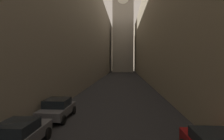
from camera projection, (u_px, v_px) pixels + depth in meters
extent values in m
plane|color=#232326|center=(121.00, 81.00, 44.60)|extent=(264.00, 264.00, 0.00)
cube|color=#756B5B|center=(76.00, 35.00, 46.90)|extent=(11.78, 108.00, 22.03)
cube|color=gray|center=(166.00, 35.00, 45.45)|extent=(10.13, 108.00, 21.83)
cube|color=gray|center=(123.00, 29.00, 84.37)|extent=(8.94, 8.94, 38.26)
cube|color=#4C4C51|center=(18.00, 139.00, 9.12)|extent=(1.66, 4.49, 0.61)
cube|color=black|center=(17.00, 127.00, 9.05)|extent=(1.53, 1.92, 0.53)
cylinder|color=black|center=(19.00, 133.00, 10.71)|extent=(0.22, 0.65, 0.65)
cylinder|color=black|center=(48.00, 133.00, 10.60)|extent=(0.22, 0.65, 0.65)
cube|color=#4C4C51|center=(57.00, 110.00, 14.41)|extent=(1.83, 3.97, 0.61)
cube|color=black|center=(57.00, 103.00, 14.46)|extent=(1.68, 2.01, 0.58)
cylinder|color=black|center=(52.00, 110.00, 15.83)|extent=(0.22, 0.66, 0.66)
cylinder|color=black|center=(74.00, 110.00, 15.71)|extent=(0.22, 0.66, 0.66)
cylinder|color=black|center=(37.00, 120.00, 13.13)|extent=(0.22, 0.66, 0.66)
cylinder|color=black|center=(63.00, 120.00, 13.01)|extent=(0.22, 0.66, 0.66)
cube|color=black|center=(217.00, 140.00, 7.51)|extent=(1.59, 2.01, 0.47)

